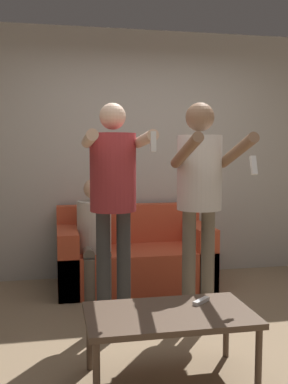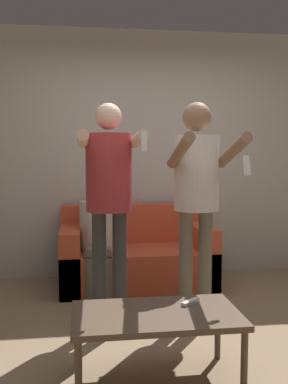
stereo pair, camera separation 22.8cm
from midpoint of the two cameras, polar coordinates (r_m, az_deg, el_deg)
The scene contains 8 objects.
ground_plane at distance 3.45m, azimuth 6.46°, elevation -18.62°, with size 14.00×14.00×0.00m, color #937A5B.
wall_back at distance 5.01m, azimuth 1.21°, elevation 4.76°, with size 6.40×0.06×2.70m.
couch at distance 4.70m, azimuth 0.45°, elevation -8.45°, with size 1.55×0.80×0.81m.
person_standing_left at distance 3.44m, azimuth -2.56°, elevation 0.74°, with size 0.47×0.73×1.76m.
person_standing_right at distance 3.57m, azimuth 8.56°, elevation 0.95°, with size 0.47×0.78×1.77m.
person_seated at distance 4.43m, azimuth -4.53°, elevation -4.88°, with size 0.34×0.54×1.12m.
coffee_table at distance 2.79m, azimuth 3.98°, elevation -15.84°, with size 1.00×0.57×0.43m.
remote_on_table at distance 2.93m, azimuth 8.19°, elevation -13.69°, with size 0.14×0.12×0.02m.
Camera 2 is at (-0.69, -3.07, 1.40)m, focal length 42.00 mm.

